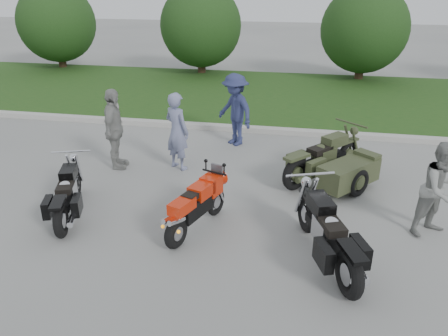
% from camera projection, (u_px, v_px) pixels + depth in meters
% --- Properties ---
extents(ground, '(80.00, 80.00, 0.00)m').
position_uv_depth(ground, '(186.00, 241.00, 7.58)').
color(ground, '#9E9E99').
rests_on(ground, ground).
extents(curb, '(60.00, 0.30, 0.15)m').
position_uv_depth(curb, '(240.00, 129.00, 12.94)').
color(curb, '#B6B3AB').
rests_on(curb, ground).
extents(grass_strip, '(60.00, 8.00, 0.14)m').
position_uv_depth(grass_strip, '(257.00, 95.00, 16.67)').
color(grass_strip, '#35551D').
rests_on(grass_strip, ground).
extents(tree_far_left, '(3.60, 3.60, 4.00)m').
position_uv_depth(tree_far_left, '(57.00, 23.00, 20.56)').
color(tree_far_left, '#3F2B1C').
rests_on(tree_far_left, ground).
extents(tree_mid_left, '(3.60, 3.60, 4.00)m').
position_uv_depth(tree_mid_left, '(201.00, 26.00, 19.34)').
color(tree_mid_left, '#3F2B1C').
rests_on(tree_mid_left, ground).
extents(tree_mid_right, '(3.60, 3.60, 4.00)m').
position_uv_depth(tree_mid_right, '(364.00, 29.00, 18.12)').
color(tree_mid_right, '#3F2B1C').
rests_on(tree_mid_right, ground).
extents(sportbike_red, '(0.76, 1.78, 0.87)m').
position_uv_depth(sportbike_red, '(196.00, 206.00, 7.69)').
color(sportbike_red, black).
rests_on(sportbike_red, ground).
extents(cruiser_left, '(0.90, 2.13, 0.85)m').
position_uv_depth(cruiser_left, '(68.00, 196.00, 8.19)').
color(cruiser_left, black).
rests_on(cruiser_left, ground).
extents(cruiser_right, '(1.07, 2.38, 0.96)m').
position_uv_depth(cruiser_right, '(329.00, 237.00, 6.81)').
color(cruiser_right, black).
rests_on(cruiser_right, ground).
extents(cruiser_sidecar, '(2.09, 2.29, 0.97)m').
position_uv_depth(cruiser_sidecar, '(337.00, 168.00, 9.36)').
color(cruiser_sidecar, black).
rests_on(cruiser_sidecar, ground).
extents(person_stripe, '(0.80, 0.71, 1.84)m').
position_uv_depth(person_stripe, '(177.00, 131.00, 10.12)').
color(person_stripe, '#7A80A6').
rests_on(person_stripe, ground).
extents(person_grey, '(1.05, 1.01, 1.71)m').
position_uv_depth(person_grey, '(441.00, 190.00, 7.50)').
color(person_grey, gray).
rests_on(person_grey, ground).
extents(person_denim, '(1.40, 1.36, 1.93)m').
position_uv_depth(person_denim, '(235.00, 110.00, 11.58)').
color(person_denim, navy).
rests_on(person_denim, ground).
extents(person_back, '(0.64, 1.18, 1.91)m').
position_uv_depth(person_back, '(114.00, 130.00, 10.12)').
color(person_back, gray).
rests_on(person_back, ground).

